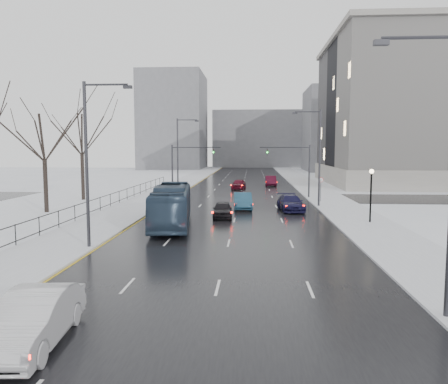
% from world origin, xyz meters
% --- Properties ---
extents(road, '(16.00, 150.00, 0.04)m').
position_xyz_m(road, '(0.00, 60.00, 0.02)').
color(road, black).
rests_on(road, ground).
extents(cross_road, '(130.00, 10.00, 0.04)m').
position_xyz_m(cross_road, '(0.00, 48.00, 0.02)').
color(cross_road, black).
rests_on(cross_road, ground).
extents(sidewalk_left, '(5.00, 150.00, 0.16)m').
position_xyz_m(sidewalk_left, '(-10.50, 60.00, 0.08)').
color(sidewalk_left, silver).
rests_on(sidewalk_left, ground).
extents(sidewalk_right, '(5.00, 150.00, 0.16)m').
position_xyz_m(sidewalk_right, '(10.50, 60.00, 0.08)').
color(sidewalk_right, silver).
rests_on(sidewalk_right, ground).
extents(park_strip, '(14.00, 150.00, 0.12)m').
position_xyz_m(park_strip, '(-20.00, 60.00, 0.06)').
color(park_strip, white).
rests_on(park_strip, ground).
extents(tree_park_d, '(8.75, 8.75, 12.50)m').
position_xyz_m(tree_park_d, '(-17.80, 34.00, 0.00)').
color(tree_park_d, black).
rests_on(tree_park_d, ground).
extents(tree_park_e, '(9.45, 9.45, 13.50)m').
position_xyz_m(tree_park_e, '(-18.20, 44.00, 0.00)').
color(tree_park_e, black).
rests_on(tree_park_e, ground).
extents(iron_fence, '(0.06, 70.00, 1.30)m').
position_xyz_m(iron_fence, '(-13.00, 30.00, 0.91)').
color(iron_fence, black).
rests_on(iron_fence, sidewalk_left).
extents(streetlight_r_near, '(2.95, 0.25, 10.00)m').
position_xyz_m(streetlight_r_near, '(8.17, 10.00, 5.62)').
color(streetlight_r_near, '#2D2D33').
rests_on(streetlight_r_near, ground).
extents(streetlight_r_mid, '(2.95, 0.25, 10.00)m').
position_xyz_m(streetlight_r_mid, '(8.17, 40.00, 5.62)').
color(streetlight_r_mid, '#2D2D33').
rests_on(streetlight_r_mid, ground).
extents(streetlight_l_near, '(2.95, 0.25, 10.00)m').
position_xyz_m(streetlight_l_near, '(-8.17, 20.00, 5.62)').
color(streetlight_l_near, '#2D2D33').
rests_on(streetlight_l_near, ground).
extents(streetlight_l_far, '(2.95, 0.25, 10.00)m').
position_xyz_m(streetlight_l_far, '(-8.17, 52.00, 5.62)').
color(streetlight_l_far, '#2D2D33').
rests_on(streetlight_l_far, ground).
extents(lamppost_r_mid, '(0.36, 0.36, 4.28)m').
position_xyz_m(lamppost_r_mid, '(11.00, 30.00, 2.94)').
color(lamppost_r_mid, black).
rests_on(lamppost_r_mid, sidewalk_right).
extents(mast_signal_right, '(6.10, 0.33, 6.50)m').
position_xyz_m(mast_signal_right, '(7.33, 48.00, 4.11)').
color(mast_signal_right, '#2D2D33').
rests_on(mast_signal_right, ground).
extents(mast_signal_left, '(6.10, 0.33, 6.50)m').
position_xyz_m(mast_signal_left, '(-7.33, 48.00, 4.11)').
color(mast_signal_left, '#2D2D33').
rests_on(mast_signal_left, ground).
extents(no_uturn_sign, '(0.60, 0.06, 2.70)m').
position_xyz_m(no_uturn_sign, '(9.20, 44.00, 2.30)').
color(no_uturn_sign, '#2D2D33').
rests_on(no_uturn_sign, sidewalk_right).
extents(bldg_far_right, '(24.00, 20.00, 22.00)m').
position_xyz_m(bldg_far_right, '(28.00, 115.00, 11.00)').
color(bldg_far_right, slate).
rests_on(bldg_far_right, ground).
extents(bldg_far_left, '(18.00, 22.00, 28.00)m').
position_xyz_m(bldg_far_left, '(-22.00, 125.00, 14.00)').
color(bldg_far_left, slate).
rests_on(bldg_far_left, ground).
extents(bldg_far_center, '(30.00, 18.00, 18.00)m').
position_xyz_m(bldg_far_center, '(4.00, 140.00, 9.00)').
color(bldg_far_center, slate).
rests_on(bldg_far_center, ground).
extents(sedan_left_near, '(2.16, 5.15, 1.66)m').
position_xyz_m(sedan_left_near, '(-5.21, 7.07, 0.87)').
color(sedan_left_near, silver).
rests_on(sedan_left_near, road).
extents(bus, '(4.05, 11.73, 3.20)m').
position_xyz_m(bus, '(-4.80, 28.01, 1.64)').
color(bus, '#2A3C52').
rests_on(bus, road).
extents(sedan_center_near, '(1.89, 4.22, 1.41)m').
position_xyz_m(sedan_center_near, '(-1.11, 32.29, 0.74)').
color(sedan_center_near, black).
rests_on(sedan_center_near, road).
extents(sedan_right_near, '(2.03, 5.06, 1.64)m').
position_xyz_m(sedan_right_near, '(0.56, 37.79, 0.86)').
color(sedan_right_near, navy).
rests_on(sedan_right_near, road).
extents(sedan_right_far, '(2.66, 5.46, 1.53)m').
position_xyz_m(sedan_right_far, '(5.24, 36.94, 0.80)').
color(sedan_right_far, '#141237').
rests_on(sedan_right_far, road).
extents(sedan_center_far, '(2.30, 4.61, 1.51)m').
position_xyz_m(sedan_center_far, '(-0.50, 58.99, 0.80)').
color(sedan_center_far, '#520E1E').
rests_on(sedan_center_far, road).
extents(sedan_right_distant, '(1.75, 4.88, 1.60)m').
position_xyz_m(sedan_right_distant, '(4.50, 65.36, 0.84)').
color(sedan_right_distant, '#3F0A1C').
rests_on(sedan_right_distant, road).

